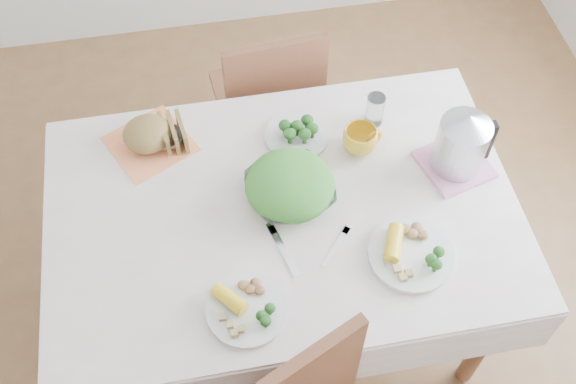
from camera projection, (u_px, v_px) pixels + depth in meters
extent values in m
plane|color=brown|center=(284.00, 310.00, 2.77)|extent=(3.60, 3.60, 0.00)
cube|color=brown|center=(284.00, 267.00, 2.46)|extent=(1.40, 0.90, 0.75)
cube|color=white|center=(283.00, 209.00, 2.15)|extent=(1.50, 1.00, 0.01)
cube|color=brown|center=(266.00, 94.00, 2.83)|extent=(0.45, 0.45, 0.91)
imported|color=white|center=(290.00, 191.00, 2.14)|extent=(0.32, 0.32, 0.07)
cylinder|color=white|center=(247.00, 310.00, 1.93)|extent=(0.31, 0.31, 0.02)
cylinder|color=white|center=(411.00, 255.00, 2.03)|extent=(0.37, 0.37, 0.02)
cylinder|color=beige|center=(297.00, 136.00, 2.30)|extent=(0.25, 0.25, 0.02)
cube|color=#FF8C50|center=(150.00, 144.00, 2.29)|extent=(0.34, 0.34, 0.00)
ellipsoid|color=brown|center=(147.00, 133.00, 2.25)|extent=(0.22, 0.21, 0.10)
imported|color=white|center=(168.00, 138.00, 2.29)|extent=(0.14, 0.14, 0.03)
imported|color=gold|center=(360.00, 140.00, 2.24)|extent=(0.15, 0.15, 0.09)
cylinder|color=white|center=(375.00, 109.00, 2.30)|extent=(0.07, 0.07, 0.12)
cube|color=pink|center=(454.00, 164.00, 2.23)|extent=(0.26, 0.26, 0.02)
cylinder|color=#B2B5BA|center=(461.00, 143.00, 2.14)|extent=(0.19, 0.19, 0.23)
cube|color=silver|center=(283.00, 251.00, 2.05)|extent=(0.07, 0.19, 0.00)
cube|color=silver|center=(336.00, 247.00, 2.06)|extent=(0.12, 0.14, 0.00)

